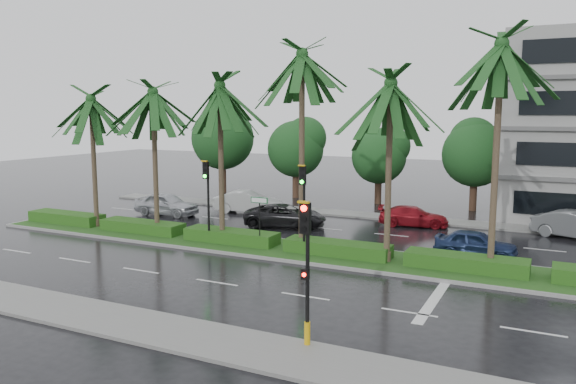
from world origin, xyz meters
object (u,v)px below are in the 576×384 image
at_px(street_sign, 259,210).
at_px(car_darkgrey, 285,216).
at_px(signal_median_left, 207,189).
at_px(car_blue, 476,244).
at_px(car_white, 248,202).
at_px(signal_near, 306,267).
at_px(car_red, 413,216).
at_px(car_silver, 167,204).

height_order(street_sign, car_darkgrey, street_sign).
relative_size(signal_median_left, car_blue, 1.13).
bearing_deg(car_blue, car_white, 71.31).
relative_size(signal_near, car_blue, 1.13).
xyz_separation_m(signal_near, car_white, (-13.00, 19.07, -1.74)).
relative_size(signal_near, car_white, 0.94).
distance_m(street_sign, car_red, 11.18).
distance_m(car_silver, car_white, 5.56).
height_order(street_sign, car_blue, street_sign).
bearing_deg(car_white, car_silver, 113.99).
bearing_deg(street_sign, car_blue, 19.39).
bearing_deg(car_white, street_sign, -158.82).
xyz_separation_m(signal_median_left, car_white, (-3.00, 9.38, -2.23)).
relative_size(street_sign, car_red, 0.61).
distance_m(car_red, car_blue, 7.58).
height_order(signal_median_left, car_darkgrey, signal_median_left).
bearing_deg(street_sign, signal_median_left, -176.53).
bearing_deg(car_red, car_white, 80.09).
height_order(street_sign, car_red, street_sign).
relative_size(signal_near, signal_median_left, 1.00).
relative_size(signal_median_left, street_sign, 1.68).
height_order(car_darkgrey, car_red, car_darkgrey).
height_order(signal_near, car_blue, signal_near).
xyz_separation_m(signal_near, signal_median_left, (-10.00, 9.69, 0.49)).
bearing_deg(car_silver, car_white, -55.10).
xyz_separation_m(street_sign, car_red, (5.50, 9.61, -1.51)).
bearing_deg(car_red, car_blue, -155.54).
xyz_separation_m(car_white, car_blue, (16.00, -5.68, -0.11)).
xyz_separation_m(car_silver, car_red, (16.00, 3.68, -0.16)).
relative_size(street_sign, car_blue, 0.67).
distance_m(street_sign, car_blue, 10.70).
distance_m(signal_near, street_sign, 12.11).
height_order(car_silver, car_darkgrey, car_silver).
bearing_deg(street_sign, car_white, 123.12).
bearing_deg(signal_near, car_blue, 77.37).
distance_m(car_darkgrey, car_blue, 11.75).
xyz_separation_m(signal_median_left, car_red, (8.50, 9.80, -2.38)).
distance_m(car_silver, car_red, 16.42).
bearing_deg(signal_median_left, car_red, 49.05).
relative_size(car_white, car_darkgrey, 0.93).
xyz_separation_m(car_red, car_blue, (4.50, -6.09, 0.04)).
distance_m(signal_median_left, car_silver, 9.93).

